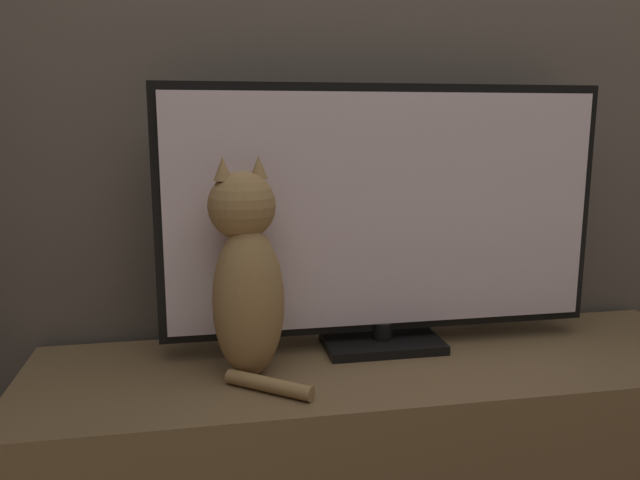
# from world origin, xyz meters

# --- Properties ---
(wall_back) EXTENTS (4.80, 0.05, 2.60)m
(wall_back) POSITION_xyz_m (0.00, 1.22, 1.30)
(wall_back) COLOR #60564C
(wall_back) RESTS_ON ground_plane
(tv_stand) EXTENTS (1.50, 0.44, 0.54)m
(tv_stand) POSITION_xyz_m (0.00, 0.96, 0.27)
(tv_stand) COLOR brown
(tv_stand) RESTS_ON ground_plane
(tv) EXTENTS (0.96, 0.15, 0.57)m
(tv) POSITION_xyz_m (0.01, 1.04, 0.83)
(tv) COLOR black
(tv) RESTS_ON tv_stand
(cat) EXTENTS (0.20, 0.26, 0.43)m
(cat) POSITION_xyz_m (-0.30, 0.94, 0.74)
(cat) COLOR #997547
(cat) RESTS_ON tv_stand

